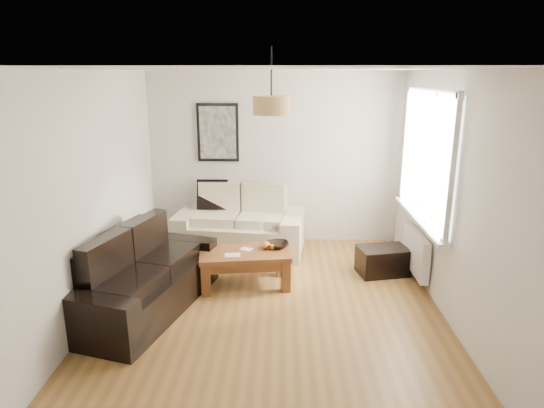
{
  "coord_description": "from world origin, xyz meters",
  "views": [
    {
      "loc": [
        0.13,
        -4.76,
        2.56
      ],
      "look_at": [
        0.0,
        0.6,
        1.05
      ],
      "focal_mm": 30.76,
      "sensor_mm": 36.0,
      "label": 1
    }
  ],
  "objects_px": {
    "loveseat_cream": "(240,221)",
    "coffee_table": "(245,268)",
    "sofa_leather": "(142,273)",
    "ottoman": "(383,261)"
  },
  "relations": [
    {
      "from": "loveseat_cream",
      "to": "coffee_table",
      "type": "bearing_deg",
      "value": -75.6
    },
    {
      "from": "sofa_leather",
      "to": "coffee_table",
      "type": "bearing_deg",
      "value": -44.62
    },
    {
      "from": "sofa_leather",
      "to": "ottoman",
      "type": "height_order",
      "value": "sofa_leather"
    },
    {
      "from": "loveseat_cream",
      "to": "sofa_leather",
      "type": "distance_m",
      "value": 2.04
    },
    {
      "from": "sofa_leather",
      "to": "ottoman",
      "type": "distance_m",
      "value": 3.06
    },
    {
      "from": "loveseat_cream",
      "to": "coffee_table",
      "type": "distance_m",
      "value": 1.23
    },
    {
      "from": "coffee_table",
      "to": "sofa_leather",
      "type": "bearing_deg",
      "value": -150.54
    },
    {
      "from": "sofa_leather",
      "to": "ottoman",
      "type": "relative_size",
      "value": 3.11
    },
    {
      "from": "loveseat_cream",
      "to": "ottoman",
      "type": "height_order",
      "value": "loveseat_cream"
    },
    {
      "from": "sofa_leather",
      "to": "loveseat_cream",
      "type": "bearing_deg",
      "value": -11.12
    }
  ]
}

